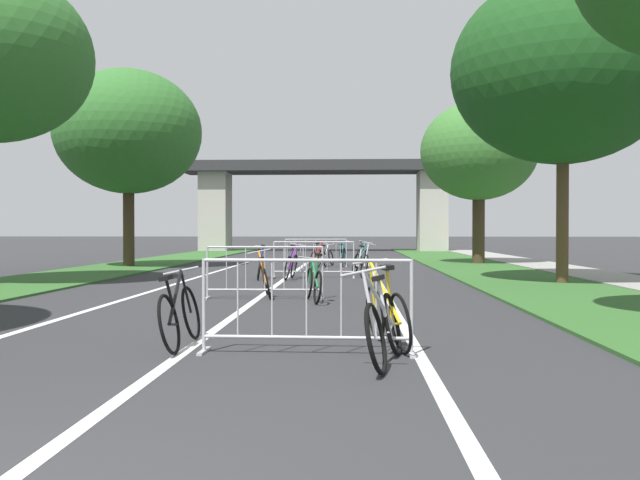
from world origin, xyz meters
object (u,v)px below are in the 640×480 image
object	(u,v)px
tree_right_cypress_far	(563,70)
bicycle_black_6	(180,315)
bicycle_blue_4	(260,265)
bicycle_red_2	(316,258)
bicycle_orange_5	(265,279)
bicycle_silver_8	(384,327)
crowd_barrier_fourth	(316,253)
bicycle_white_11	(328,257)
bicycle_white_1	(360,264)
crowd_barrier_third	(314,260)
bicycle_yellow_7	(386,314)
crowd_barrier_nearest	(307,307)
tree_right_oak_near	(479,151)
bicycle_green_9	(313,283)
bicycle_teal_10	(361,257)
crowd_barrier_second	(265,273)
bicycle_teal_0	(343,256)
tree_left_pine_near	(128,132)
bicycle_purple_3	(291,266)

from	to	relation	value
tree_right_cypress_far	bicycle_black_6	xyz separation A→B (m)	(-7.30, -9.33, -5.02)
bicycle_blue_4	bicycle_red_2	bearing A→B (deg)	69.31
bicycle_orange_5	bicycle_silver_8	size ratio (longest dim) A/B	0.99
crowd_barrier_fourth	bicycle_white_11	xyz separation A→B (m)	(0.43, 0.49, -0.18)
bicycle_white_1	bicycle_white_11	distance (m)	5.94
tree_right_cypress_far	bicycle_white_1	size ratio (longest dim) A/B	4.42
tree_right_cypress_far	crowd_barrier_third	size ratio (longest dim) A/B	3.29
bicycle_yellow_7	bicycle_silver_8	size ratio (longest dim) A/B	0.96
crowd_barrier_third	crowd_barrier_nearest	bearing A→B (deg)	-87.16
tree_right_oak_near	bicycle_green_9	size ratio (longest dim) A/B	4.16
bicycle_blue_4	bicycle_white_11	world-z (taller)	bicycle_blue_4
bicycle_silver_8	bicycle_teal_10	size ratio (longest dim) A/B	1.03
crowd_barrier_nearest	bicycle_white_1	world-z (taller)	crowd_barrier_nearest
bicycle_teal_10	tree_right_oak_near	bearing A→B (deg)	40.28
bicycle_yellow_7	bicycle_teal_10	size ratio (longest dim) A/B	0.98
bicycle_blue_4	tree_right_oak_near	bearing A→B (deg)	39.68
bicycle_white_1	tree_right_cypress_far	bearing A→B (deg)	140.46
crowd_barrier_second	crowd_barrier_third	world-z (taller)	same
tree_right_oak_near	bicycle_orange_5	bearing A→B (deg)	-117.10
bicycle_teal_10	crowd_barrier_nearest	bearing A→B (deg)	-80.20
tree_right_cypress_far	crowd_barrier_third	world-z (taller)	tree_right_cypress_far
bicycle_orange_5	bicycle_black_6	world-z (taller)	bicycle_orange_5
bicycle_teal_0	tree_left_pine_near	bearing A→B (deg)	-164.06
bicycle_white_1	bicycle_black_6	xyz separation A→B (m)	(-2.26, -11.89, -0.01)
bicycle_white_1	crowd_barrier_third	bearing A→B (deg)	8.75
bicycle_orange_5	bicycle_teal_10	bearing A→B (deg)	68.68
crowd_barrier_nearest	bicycle_purple_3	world-z (taller)	crowd_barrier_nearest
crowd_barrier_second	bicycle_yellow_7	distance (m)	5.81
tree_right_oak_near	bicycle_black_6	xyz separation A→B (m)	(-7.11, -19.31, -4.17)
tree_right_cypress_far	bicycle_black_6	size ratio (longest dim) A/B	4.59
bicycle_white_11	bicycle_green_9	bearing A→B (deg)	-77.39
bicycle_green_9	bicycle_yellow_7	bearing A→B (deg)	-90.26
tree_right_oak_near	bicycle_purple_3	distance (m)	11.65
crowd_barrier_fourth	bicycle_white_1	world-z (taller)	crowd_barrier_fourth
bicycle_teal_0	bicycle_purple_3	bearing A→B (deg)	-93.97
crowd_barrier_fourth	bicycle_orange_5	world-z (taller)	crowd_barrier_fourth
bicycle_red_2	crowd_barrier_second	bearing A→B (deg)	-80.94
bicycle_blue_4	bicycle_black_6	xyz separation A→B (m)	(0.56, -10.81, -0.01)
bicycle_teal_10	bicycle_white_1	bearing A→B (deg)	-78.40
bicycle_green_9	crowd_barrier_fourth	bearing A→B (deg)	79.59
tree_right_cypress_far	bicycle_purple_3	world-z (taller)	tree_right_cypress_far
tree_right_cypress_far	bicycle_teal_0	distance (m)	11.26
bicycle_yellow_7	crowd_barrier_nearest	bearing A→B (deg)	-167.61
crowd_barrier_third	bicycle_green_9	bearing A→B (deg)	-86.83
crowd_barrier_fourth	bicycle_red_2	xyz separation A→B (m)	(0.06, -0.60, -0.15)
tree_left_pine_near	bicycle_white_11	size ratio (longest dim) A/B	4.38
bicycle_teal_10	bicycle_orange_5	bearing A→B (deg)	-88.31
crowd_barrier_nearest	bicycle_green_9	distance (m)	5.36
bicycle_black_6	bicycle_blue_4	bearing A→B (deg)	92.51
crowd_barrier_fourth	bicycle_yellow_7	distance (m)	17.20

